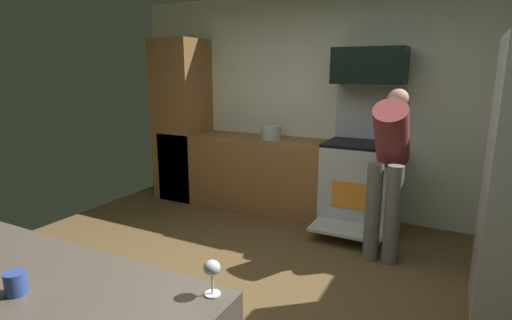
{
  "coord_description": "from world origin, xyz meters",
  "views": [
    {
      "loc": [
        1.41,
        -2.25,
        1.7
      ],
      "look_at": [
        0.09,
        0.3,
        1.05
      ],
      "focal_mm": 27.64,
      "sensor_mm": 36.0,
      "label": 1
    }
  ],
  "objects_px": {
    "microwave": "(370,66)",
    "wine_glass_far": "(212,270)",
    "person_cook": "(389,161)",
    "oven_range": "(361,182)",
    "mug_coffee": "(16,283)",
    "stock_pot": "(271,132)"
  },
  "relations": [
    {
      "from": "wine_glass_far",
      "to": "person_cook",
      "type": "bearing_deg",
      "value": 85.13
    },
    {
      "from": "microwave",
      "to": "stock_pot",
      "type": "bearing_deg",
      "value": -175.83
    },
    {
      "from": "oven_range",
      "to": "person_cook",
      "type": "bearing_deg",
      "value": -58.93
    },
    {
      "from": "stock_pot",
      "to": "wine_glass_far",
      "type": "bearing_deg",
      "value": -68.31
    },
    {
      "from": "oven_range",
      "to": "microwave",
      "type": "height_order",
      "value": "microwave"
    },
    {
      "from": "person_cook",
      "to": "wine_glass_far",
      "type": "distance_m",
      "value": 2.53
    },
    {
      "from": "microwave",
      "to": "wine_glass_far",
      "type": "xyz_separation_m",
      "value": [
        0.15,
        -3.23,
        -0.76
      ]
    },
    {
      "from": "stock_pot",
      "to": "oven_range",
      "type": "bearing_deg",
      "value": -0.65
    },
    {
      "from": "microwave",
      "to": "person_cook",
      "type": "relative_size",
      "value": 0.48
    },
    {
      "from": "microwave",
      "to": "wine_glass_far",
      "type": "distance_m",
      "value": 3.32
    },
    {
      "from": "mug_coffee",
      "to": "stock_pot",
      "type": "distance_m",
      "value": 3.53
    },
    {
      "from": "mug_coffee",
      "to": "stock_pot",
      "type": "height_order",
      "value": "stock_pot"
    },
    {
      "from": "wine_glass_far",
      "to": "stock_pot",
      "type": "relative_size",
      "value": 0.54
    },
    {
      "from": "microwave",
      "to": "stock_pot",
      "type": "xyz_separation_m",
      "value": [
        -1.1,
        -0.08,
        -0.77
      ]
    },
    {
      "from": "oven_range",
      "to": "microwave",
      "type": "bearing_deg",
      "value": 90.0
    },
    {
      "from": "mug_coffee",
      "to": "stock_pot",
      "type": "xyz_separation_m",
      "value": [
        -0.61,
        3.48,
        0.04
      ]
    },
    {
      "from": "microwave",
      "to": "oven_range",
      "type": "bearing_deg",
      "value": -90.0
    },
    {
      "from": "microwave",
      "to": "mug_coffee",
      "type": "bearing_deg",
      "value": -97.86
    },
    {
      "from": "oven_range",
      "to": "microwave",
      "type": "distance_m",
      "value": 1.24
    },
    {
      "from": "oven_range",
      "to": "microwave",
      "type": "relative_size",
      "value": 2.12
    },
    {
      "from": "wine_glass_far",
      "to": "stock_pot",
      "type": "bearing_deg",
      "value": 111.69
    },
    {
      "from": "microwave",
      "to": "wine_glass_far",
      "type": "height_order",
      "value": "microwave"
    }
  ]
}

